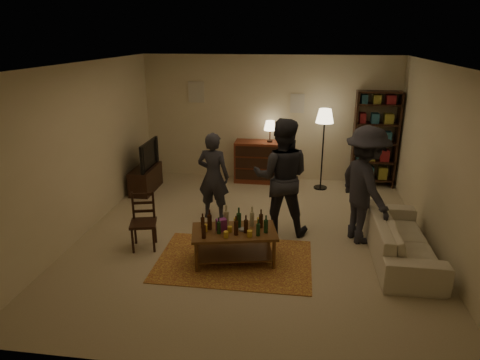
% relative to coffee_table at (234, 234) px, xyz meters
% --- Properties ---
extents(floor, '(6.00, 6.00, 0.00)m').
position_rel_coffee_table_xyz_m(floor, '(0.18, 0.85, -0.43)').
color(floor, '#C6B793').
rests_on(floor, ground).
extents(room_shell, '(6.00, 6.00, 6.00)m').
position_rel_coffee_table_xyz_m(room_shell, '(-0.47, 3.83, 1.39)').
color(room_shell, beige).
rests_on(room_shell, ground).
extents(rug, '(2.20, 1.50, 0.01)m').
position_rel_coffee_table_xyz_m(rug, '(0.00, -0.00, -0.42)').
color(rug, maroon).
rests_on(rug, ground).
extents(coffee_table, '(1.29, 0.88, 0.82)m').
position_rel_coffee_table_xyz_m(coffee_table, '(0.00, 0.00, 0.00)').
color(coffee_table, brown).
rests_on(coffee_table, ground).
extents(dining_chair, '(0.46, 0.46, 0.88)m').
position_rel_coffee_table_xyz_m(dining_chair, '(-1.43, 0.26, 0.03)').
color(dining_chair, black).
rests_on(dining_chair, ground).
extents(tv_stand, '(0.40, 1.00, 1.06)m').
position_rel_coffee_table_xyz_m(tv_stand, '(-2.26, 2.65, -0.04)').
color(tv_stand, black).
rests_on(tv_stand, ground).
extents(dresser, '(1.00, 0.50, 1.36)m').
position_rel_coffee_table_xyz_m(dresser, '(-0.01, 3.56, 0.05)').
color(dresser, maroon).
rests_on(dresser, ground).
extents(bookshelf, '(0.90, 0.34, 2.02)m').
position_rel_coffee_table_xyz_m(bookshelf, '(2.43, 3.63, 0.61)').
color(bookshelf, black).
rests_on(bookshelf, ground).
extents(floor_lamp, '(0.36, 0.36, 1.69)m').
position_rel_coffee_table_xyz_m(floor_lamp, '(1.35, 3.28, 1.00)').
color(floor_lamp, black).
rests_on(floor_lamp, ground).
extents(sofa, '(0.81, 2.08, 0.61)m').
position_rel_coffee_table_xyz_m(sofa, '(2.38, 0.45, -0.12)').
color(sofa, beige).
rests_on(sofa, ground).
extents(person_left, '(0.62, 0.46, 1.55)m').
position_rel_coffee_table_xyz_m(person_left, '(-0.59, 1.48, 0.35)').
color(person_left, '#25262D').
rests_on(person_left, ground).
extents(person_right, '(0.92, 0.72, 1.90)m').
position_rel_coffee_table_xyz_m(person_right, '(0.60, 1.08, 0.52)').
color(person_right, '#23252B').
rests_on(person_right, ground).
extents(person_by_sofa, '(1.08, 1.36, 1.84)m').
position_rel_coffee_table_xyz_m(person_by_sofa, '(1.88, 0.95, 0.49)').
color(person_by_sofa, '#26262E').
rests_on(person_by_sofa, ground).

